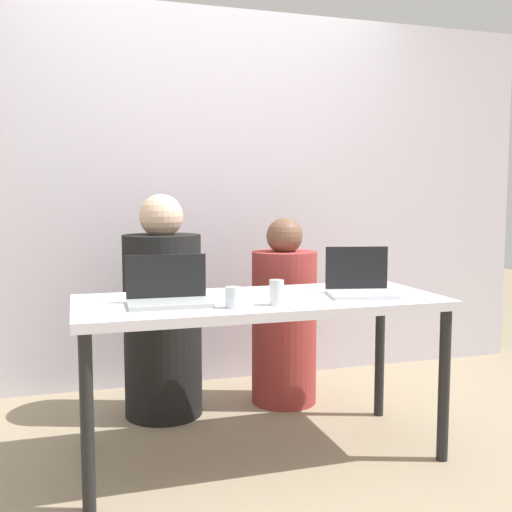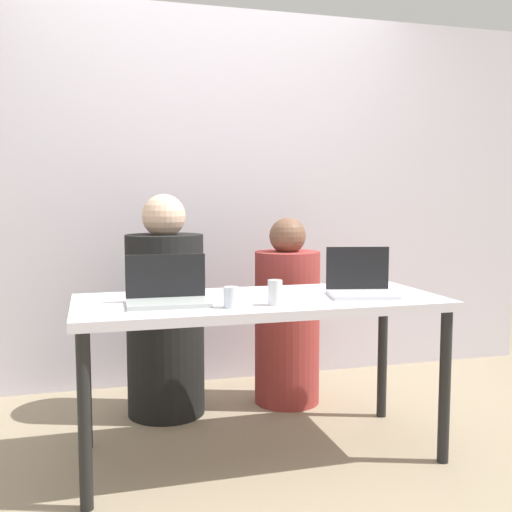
{
  "view_description": "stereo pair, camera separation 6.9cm",
  "coord_description": "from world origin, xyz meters",
  "px_view_note": "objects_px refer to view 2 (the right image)",
  "views": [
    {
      "loc": [
        -0.78,
        -2.5,
        1.16
      ],
      "look_at": [
        0.0,
        0.07,
        0.9
      ],
      "focal_mm": 42.0,
      "sensor_mm": 36.0,
      "label": 1
    },
    {
      "loc": [
        -0.72,
        -2.52,
        1.16
      ],
      "look_at": [
        0.0,
        0.07,
        0.9
      ],
      "focal_mm": 42.0,
      "sensor_mm": 36.0,
      "label": 2
    }
  ],
  "objects_px": {
    "person_on_right": "(287,321)",
    "water_glass_center": "(275,294)",
    "laptop_front_right": "(361,285)",
    "person_on_left": "(165,317)",
    "laptop_front_left": "(167,293)",
    "water_glass_left": "(231,299)"
  },
  "relations": [
    {
      "from": "person_on_right",
      "to": "water_glass_center",
      "type": "relative_size",
      "value": 9.97
    },
    {
      "from": "person_on_right",
      "to": "laptop_front_right",
      "type": "distance_m",
      "value": 0.77
    },
    {
      "from": "person_on_left",
      "to": "person_on_right",
      "type": "bearing_deg",
      "value": -170.67
    },
    {
      "from": "laptop_front_left",
      "to": "water_glass_left",
      "type": "height_order",
      "value": "laptop_front_left"
    },
    {
      "from": "laptop_front_right",
      "to": "laptop_front_left",
      "type": "bearing_deg",
      "value": -168.4
    },
    {
      "from": "person_on_right",
      "to": "water_glass_center",
      "type": "bearing_deg",
      "value": 65.81
    },
    {
      "from": "laptop_front_left",
      "to": "person_on_right",
      "type": "bearing_deg",
      "value": 44.14
    },
    {
      "from": "person_on_left",
      "to": "person_on_right",
      "type": "distance_m",
      "value": 0.69
    },
    {
      "from": "person_on_left",
      "to": "laptop_front_left",
      "type": "height_order",
      "value": "person_on_left"
    },
    {
      "from": "laptop_front_right",
      "to": "person_on_left",
      "type": "bearing_deg",
      "value": 151.13
    },
    {
      "from": "person_on_right",
      "to": "water_glass_center",
      "type": "distance_m",
      "value": 0.95
    },
    {
      "from": "person_on_right",
      "to": "person_on_left",
      "type": "bearing_deg",
      "value": -2.45
    },
    {
      "from": "laptop_front_right",
      "to": "water_glass_center",
      "type": "distance_m",
      "value": 0.47
    },
    {
      "from": "person_on_right",
      "to": "water_glass_left",
      "type": "xyz_separation_m",
      "value": [
        -0.52,
        -0.84,
        0.29
      ]
    },
    {
      "from": "person_on_left",
      "to": "laptop_front_left",
      "type": "bearing_deg",
      "value": 93.43
    },
    {
      "from": "person_on_left",
      "to": "water_glass_center",
      "type": "height_order",
      "value": "person_on_left"
    },
    {
      "from": "person_on_left",
      "to": "laptop_front_left",
      "type": "distance_m",
      "value": 0.73
    },
    {
      "from": "laptop_front_left",
      "to": "water_glass_center",
      "type": "xyz_separation_m",
      "value": [
        0.42,
        -0.15,
        0.0
      ]
    },
    {
      "from": "water_glass_center",
      "to": "person_on_left",
      "type": "bearing_deg",
      "value": 112.86
    },
    {
      "from": "water_glass_center",
      "to": "water_glass_left",
      "type": "xyz_separation_m",
      "value": [
        -0.19,
        -0.01,
        -0.01
      ]
    },
    {
      "from": "person_on_left",
      "to": "water_glass_center",
      "type": "xyz_separation_m",
      "value": [
        0.35,
        -0.84,
        0.24
      ]
    },
    {
      "from": "person_on_left",
      "to": "person_on_right",
      "type": "xyz_separation_m",
      "value": [
        0.69,
        0.0,
        -0.06
      ]
    }
  ]
}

